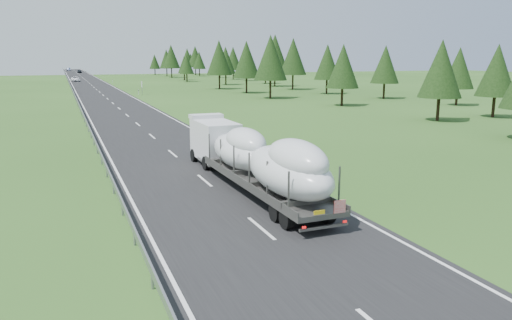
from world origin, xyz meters
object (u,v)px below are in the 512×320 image
object	(u,v)px
distant_car_blue	(69,69)
distant_van	(75,79)
highway_sign	(142,85)
boat_truck	(254,156)
distant_car_dark	(79,71)

from	to	relation	value
distant_car_blue	distant_van	bearing A→B (deg)	-91.28
distant_van	distant_car_blue	distance (m)	124.74
highway_sign	distant_van	bearing A→B (deg)	99.84
distant_car_blue	highway_sign	bearing A→B (deg)	-87.99
boat_truck	distant_car_dark	world-z (taller)	boat_truck
boat_truck	distant_car_dark	xyz separation A→B (m)	(-0.80, 217.83, -1.22)
highway_sign	distant_car_dark	world-z (taller)	highway_sign
distant_van	distant_car_dark	xyz separation A→B (m)	(4.31, 83.50, 0.03)
highway_sign	distant_car_blue	world-z (taller)	highway_sign
highway_sign	distant_van	xyz separation A→B (m)	(-10.42, 60.11, -1.08)
distant_car_dark	distant_car_blue	bearing A→B (deg)	93.78
distant_car_blue	distant_car_dark	bearing A→B (deg)	-85.72
highway_sign	boat_truck	bearing A→B (deg)	-94.09
distant_car_dark	boat_truck	bearing A→B (deg)	-91.36
distant_van	boat_truck	bearing A→B (deg)	-87.84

